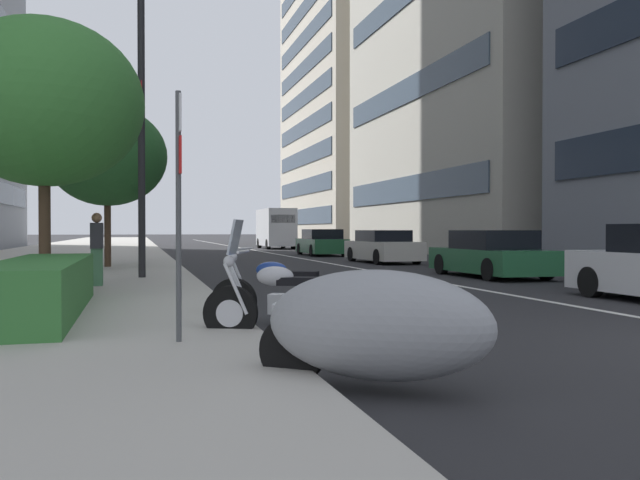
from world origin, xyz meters
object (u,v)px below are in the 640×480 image
object	(u,v)px
car_lead_in_lane	(383,247)
parking_sign_by_curb	(179,185)
motorcycle_far_end_row	(375,326)
delivery_van_ahead	(276,228)
pedestrian_on_plaza	(97,249)
street_tree_far_plaza	(107,156)
street_tree_by_lamp_post	(44,103)
street_lamp_with_banners	(151,74)
motorcycle_second_in_row	(282,296)
motorcycle_under_tarp	(286,304)
car_approaching_light	(491,255)
car_far_down_avenue	(321,243)

from	to	relation	value
car_lead_in_lane	parking_sign_by_curb	size ratio (longest dim) A/B	1.70
motorcycle_far_end_row	delivery_van_ahead	world-z (taller)	delivery_van_ahead
pedestrian_on_plaza	delivery_van_ahead	bearing A→B (deg)	-107.65
street_tree_far_plaza	motorcycle_far_end_row	bearing A→B (deg)	-170.93
street_tree_by_lamp_post	street_tree_far_plaza	world-z (taller)	street_tree_far_plaza
street_lamp_with_banners	delivery_van_ahead	bearing A→B (deg)	-17.18
motorcycle_second_in_row	delivery_van_ahead	distance (m)	39.55
car_lead_in_lane	street_tree_far_plaza	bearing A→B (deg)	103.41
motorcycle_far_end_row	motorcycle_under_tarp	size ratio (longest dim) A/B	1.01
motorcycle_second_in_row	car_approaching_light	size ratio (longest dim) A/B	0.43
motorcycle_far_end_row	pedestrian_on_plaza	world-z (taller)	pedestrian_on_plaza
car_approaching_light	street_tree_far_plaza	size ratio (longest dim) A/B	0.85
delivery_van_ahead	street_lamp_with_banners	world-z (taller)	street_lamp_with_banners
car_approaching_light	delivery_van_ahead	bearing A→B (deg)	0.48
car_far_down_avenue	street_tree_by_lamp_post	size ratio (longest dim) A/B	0.89
street_tree_far_plaza	car_far_down_avenue	bearing A→B (deg)	-42.65
car_approaching_light	street_lamp_with_banners	size ratio (longest dim) A/B	0.51
motorcycle_far_end_row	motorcycle_second_in_row	bearing A→B (deg)	-53.37
motorcycle_under_tarp	parking_sign_by_curb	world-z (taller)	parking_sign_by_curb
motorcycle_far_end_row	car_approaching_light	world-z (taller)	car_approaching_light
parking_sign_by_curb	motorcycle_under_tarp	bearing A→B (deg)	-64.88
car_approaching_light	delivery_van_ahead	size ratio (longest dim) A/B	0.84
car_far_down_avenue	car_approaching_light	bearing A→B (deg)	-177.44
street_tree_by_lamp_post	parking_sign_by_curb	bearing A→B (deg)	-161.36
car_lead_in_lane	pedestrian_on_plaza	size ratio (longest dim) A/B	2.92
car_lead_in_lane	pedestrian_on_plaza	distance (m)	15.25
street_lamp_with_banners	street_tree_by_lamp_post	xyz separation A→B (m)	(-3.98, 2.08, -1.56)
car_approaching_light	street_tree_by_lamp_post	size ratio (longest dim) A/B	0.86
motorcycle_second_in_row	car_lead_in_lane	world-z (taller)	car_lead_in_lane
motorcycle_second_in_row	motorcycle_under_tarp	bearing A→B (deg)	109.09
street_lamp_with_banners	street_tree_far_plaza	distance (m)	5.86
delivery_van_ahead	pedestrian_on_plaza	bearing A→B (deg)	162.40
car_lead_in_lane	motorcycle_under_tarp	bearing A→B (deg)	154.08
motorcycle_second_in_row	street_lamp_with_banners	distance (m)	9.94
delivery_van_ahead	pedestrian_on_plaza	size ratio (longest dim) A/B	3.37
motorcycle_under_tarp	car_approaching_light	distance (m)	12.44
street_tree_by_lamp_post	street_tree_far_plaza	size ratio (longest dim) A/B	0.99
motorcycle_far_end_row	delivery_van_ahead	xyz separation A→B (m)	(42.78, -7.81, 0.96)
motorcycle_far_end_row	street_tree_by_lamp_post	distance (m)	9.81
car_approaching_light	car_lead_in_lane	xyz separation A→B (m)	(8.79, 0.04, 0.01)
motorcycle_second_in_row	delivery_van_ahead	size ratio (longest dim) A/B	0.36
street_tree_far_plaza	pedestrian_on_plaza	xyz separation A→B (m)	(-7.90, -0.10, -2.86)
delivery_van_ahead	street_tree_by_lamp_post	bearing A→B (deg)	161.86
motorcycle_under_tarp	motorcycle_second_in_row	distance (m)	1.28
car_far_down_avenue	motorcycle_second_in_row	bearing A→B (deg)	164.68
motorcycle_far_end_row	motorcycle_second_in_row	xyz separation A→B (m)	(4.01, -0.05, -0.14)
motorcycle_second_in_row	car_far_down_avenue	xyz separation A→B (m)	(25.31, -7.51, 0.23)
street_lamp_with_banners	motorcycle_far_end_row	bearing A→B (deg)	-172.88
car_far_down_avenue	pedestrian_on_plaza	size ratio (longest dim) A/B	2.94
street_lamp_with_banners	pedestrian_on_plaza	world-z (taller)	street_lamp_with_banners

